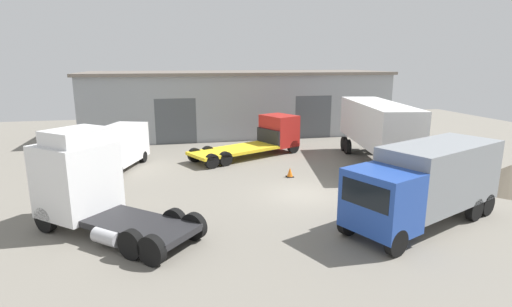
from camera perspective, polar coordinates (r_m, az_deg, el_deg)
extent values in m
plane|color=slate|center=(20.03, 6.78, -5.83)|extent=(60.00, 60.00, 0.00)
cube|color=#93999E|center=(36.70, -2.57, 7.11)|extent=(26.10, 8.20, 5.29)
cube|color=#70665B|center=(36.52, -2.61, 11.44)|extent=(26.60, 8.70, 0.25)
cube|color=#4C5156|center=(32.21, -11.38, 4.51)|extent=(3.20, 0.08, 3.60)
cube|color=#4C5156|center=(34.43, 8.16, 5.18)|extent=(3.20, 0.08, 3.60)
cube|color=silver|center=(17.25, -24.20, -3.31)|extent=(3.45, 3.46, 2.85)
cube|color=silver|center=(16.73, -24.32, 2.20)|extent=(2.65, 2.69, 0.60)
cube|color=black|center=(18.05, -26.63, -0.99)|extent=(1.45, 1.63, 1.03)
cube|color=#232326|center=(15.30, -16.17, -9.87)|extent=(4.42, 4.23, 0.24)
cylinder|color=#B2B2B7|center=(15.17, -20.47, -11.10)|extent=(1.20, 1.15, 0.56)
cylinder|color=black|center=(17.57, -27.82, -8.30)|extent=(0.97, 0.90, 1.03)
cylinder|color=black|center=(18.76, -22.25, -6.42)|extent=(0.97, 0.90, 1.03)
cylinder|color=black|center=(14.22, -17.36, -12.31)|extent=(0.97, 0.90, 1.03)
cylinder|color=black|center=(15.67, -11.53, -9.53)|extent=(0.97, 0.90, 1.03)
cylinder|color=black|center=(13.63, -14.65, -13.27)|extent=(0.97, 0.90, 1.03)
cylinder|color=black|center=(15.14, -8.88, -10.24)|extent=(0.97, 0.90, 1.03)
cube|color=silver|center=(26.45, 16.97, 4.17)|extent=(4.18, 9.38, 2.55)
cube|color=#232326|center=(26.69, 16.77, 1.22)|extent=(3.45, 9.24, 0.24)
cube|color=#232326|center=(24.98, 20.07, -1.41)|extent=(0.19, 0.19, 1.11)
cube|color=#232326|center=(24.43, 16.58, -1.46)|extent=(0.19, 0.19, 1.11)
cylinder|color=black|center=(29.71, 17.06, 0.97)|extent=(0.49, 1.07, 1.03)
cylinder|color=black|center=(29.08, 12.95, 0.96)|extent=(0.49, 1.07, 1.03)
cylinder|color=black|center=(30.64, 16.47, 1.36)|extent=(0.49, 1.07, 1.03)
cylinder|color=black|center=(30.03, 12.48, 1.36)|extent=(0.49, 1.07, 1.03)
cube|color=red|center=(28.98, 3.31, 3.33)|extent=(2.75, 2.98, 2.20)
cube|color=black|center=(29.52, 4.67, 4.27)|extent=(0.94, 1.85, 0.88)
cube|color=yellow|center=(26.73, -3.12, 0.49)|extent=(6.50, 4.77, 0.20)
cube|color=#232326|center=(28.38, 1.74, 2.38)|extent=(1.14, 2.22, 1.10)
cylinder|color=black|center=(30.25, 2.61, 1.64)|extent=(0.96, 0.67, 0.92)
cylinder|color=black|center=(28.72, 5.34, 0.98)|extent=(0.96, 0.67, 0.92)
cylinder|color=black|center=(26.87, -6.90, 0.09)|extent=(0.96, 0.67, 0.92)
cylinder|color=black|center=(25.15, -4.40, -0.76)|extent=(0.96, 0.67, 0.92)
cylinder|color=black|center=(26.38, -8.75, -0.21)|extent=(0.96, 0.67, 0.92)
cylinder|color=black|center=(24.62, -6.33, -1.10)|extent=(0.96, 0.67, 0.92)
cube|color=#2347A3|center=(15.10, 17.44, -6.41)|extent=(2.69, 2.95, 2.20)
cube|color=black|center=(14.28, 15.31, -5.72)|extent=(0.86, 1.89, 0.88)
cube|color=gray|center=(17.99, 24.66, -2.59)|extent=(6.00, 4.36, 2.49)
cylinder|color=black|center=(14.61, 19.40, -11.90)|extent=(1.01, 0.65, 0.96)
cylinder|color=black|center=(15.76, 13.09, -9.58)|extent=(1.01, 0.65, 0.96)
cylinder|color=black|center=(18.95, 28.73, -7.00)|extent=(1.01, 0.65, 0.96)
cylinder|color=black|center=(19.86, 23.29, -5.55)|extent=(1.01, 0.65, 0.96)
cylinder|color=black|center=(19.82, 30.00, -6.30)|extent=(1.01, 0.65, 0.96)
cylinder|color=black|center=(20.69, 24.74, -4.96)|extent=(1.01, 0.65, 0.96)
cube|color=silver|center=(25.65, -19.28, 1.08)|extent=(3.65, 5.51, 2.18)
cube|color=silver|center=(23.88, -21.51, -1.53)|extent=(2.19, 1.53, 0.90)
cube|color=black|center=(24.00, -21.27, 1.19)|extent=(1.60, 0.65, 0.78)
cylinder|color=black|center=(23.99, -19.13, -2.39)|extent=(0.53, 0.78, 0.72)
cylinder|color=black|center=(24.79, -22.65, -2.20)|extent=(0.53, 0.78, 0.72)
cylinder|color=black|center=(27.09, -15.84, -0.44)|extent=(0.53, 0.78, 0.72)
cylinder|color=black|center=(27.80, -19.07, -0.32)|extent=(0.53, 0.78, 0.72)
cone|color=#665B4C|center=(24.34, 32.50, -2.85)|extent=(3.86, 3.86, 1.29)
cylinder|color=#B22D23|center=(21.45, 15.50, -3.71)|extent=(0.58, 0.58, 0.88)
cube|color=black|center=(22.89, 4.86, -3.31)|extent=(0.40, 0.40, 0.04)
cone|color=orange|center=(22.82, 4.87, -2.70)|extent=(0.36, 0.36, 0.55)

